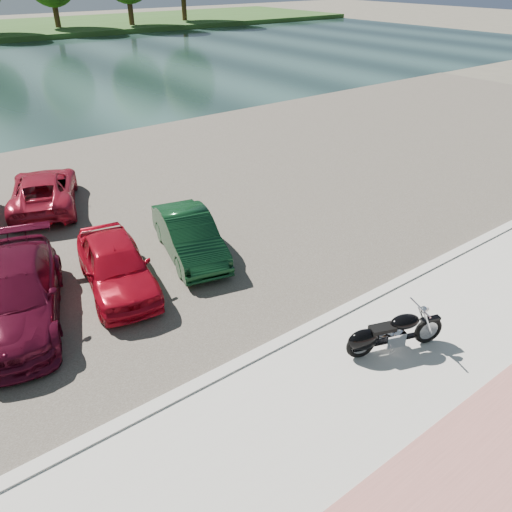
{
  "coord_description": "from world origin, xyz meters",
  "views": [
    {
      "loc": [
        -7.26,
        -4.61,
        7.4
      ],
      "look_at": [
        -0.72,
        4.05,
        1.1
      ],
      "focal_mm": 35.0,
      "sensor_mm": 36.0,
      "label": 1
    }
  ],
  "objects": [
    {
      "name": "pink_path",
      "position": [
        0.0,
        -2.5,
        0.1
      ],
      "size": [
        60.0,
        2.0,
        0.01
      ],
      "primitive_type": "cube",
      "color": "#9F605A",
      "rests_on": "promenade"
    },
    {
      "name": "ground",
      "position": [
        0.0,
        0.0,
        0.0
      ],
      "size": [
        200.0,
        200.0,
        0.0
      ],
      "primitive_type": "plane",
      "color": "#595447",
      "rests_on": "ground"
    },
    {
      "name": "car_4",
      "position": [
        -3.5,
        6.39,
        0.72
      ],
      "size": [
        2.33,
        4.22,
        1.36
      ],
      "primitive_type": "imported",
      "rotation": [
        0.0,
        0.0,
        -0.19
      ],
      "color": "#AF0B1E",
      "rests_on": "parking_lot"
    },
    {
      "name": "car_3",
      "position": [
        -5.98,
        6.47,
        0.76
      ],
      "size": [
        3.48,
        5.32,
        1.43
      ],
      "primitive_type": "imported",
      "rotation": [
        0.0,
        0.0,
        -0.33
      ],
      "color": "#4C0A1E",
      "rests_on": "parking_lot"
    },
    {
      "name": "parking_lot",
      "position": [
        0.0,
        11.0,
        0.02
      ],
      "size": [
        60.0,
        18.0,
        0.04
      ],
      "primitive_type": "cube",
      "color": "#413B35",
      "rests_on": "ground"
    },
    {
      "name": "car_10",
      "position": [
        -3.43,
        12.75,
        0.67
      ],
      "size": [
        3.5,
        4.95,
        1.25
      ],
      "primitive_type": "imported",
      "rotation": [
        0.0,
        0.0,
        2.79
      ],
      "color": "#A51B30",
      "rests_on": "parking_lot"
    },
    {
      "name": "car_5",
      "position": [
        -1.1,
        6.74,
        0.68
      ],
      "size": [
        2.23,
        4.07,
        1.27
      ],
      "primitive_type": "imported",
      "rotation": [
        0.0,
        0.0,
        -0.24
      ],
      "color": "#0E3319",
      "rests_on": "parking_lot"
    },
    {
      "name": "motorcycle",
      "position": [
        0.06,
        0.41,
        0.56
      ],
      "size": [
        2.24,
        1.08,
        1.05
      ],
      "rotation": [
        0.0,
        0.0,
        -0.35
      ],
      "color": "black",
      "rests_on": "promenade"
    },
    {
      "name": "promenade",
      "position": [
        0.0,
        -1.0,
        0.05
      ],
      "size": [
        60.0,
        6.0,
        0.1
      ],
      "primitive_type": "cube",
      "color": "beige",
      "rests_on": "ground"
    },
    {
      "name": "kerb",
      "position": [
        0.0,
        2.0,
        0.07
      ],
      "size": [
        60.0,
        0.3,
        0.14
      ],
      "primitive_type": "cube",
      "color": "beige",
      "rests_on": "ground"
    }
  ]
}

